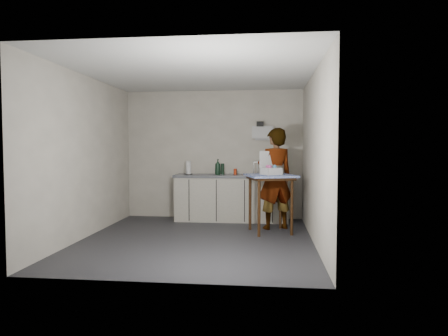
# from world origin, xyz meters

# --- Properties ---
(ground) EXTENTS (4.00, 4.00, 0.00)m
(ground) POSITION_xyz_m (0.00, 0.00, 0.00)
(ground) COLOR #29292E
(ground) RESTS_ON ground
(wall_back) EXTENTS (3.60, 0.02, 2.60)m
(wall_back) POSITION_xyz_m (0.00, 1.99, 1.30)
(wall_back) COLOR #BCB4A4
(wall_back) RESTS_ON ground
(wall_right) EXTENTS (0.02, 4.00, 2.60)m
(wall_right) POSITION_xyz_m (1.79, 0.00, 1.30)
(wall_right) COLOR #BCB4A4
(wall_right) RESTS_ON ground
(wall_left) EXTENTS (0.02, 4.00, 2.60)m
(wall_left) POSITION_xyz_m (-1.79, 0.00, 1.30)
(wall_left) COLOR #BCB4A4
(wall_left) RESTS_ON ground
(ceiling) EXTENTS (3.60, 4.00, 0.01)m
(ceiling) POSITION_xyz_m (0.00, 0.00, 2.60)
(ceiling) COLOR white
(ceiling) RESTS_ON wall_back
(kitchen_counter) EXTENTS (2.24, 0.62, 0.91)m
(kitchen_counter) POSITION_xyz_m (0.40, 1.70, 0.43)
(kitchen_counter) COLOR black
(kitchen_counter) RESTS_ON ground
(wall_shelf) EXTENTS (0.42, 0.18, 0.37)m
(wall_shelf) POSITION_xyz_m (1.00, 1.92, 1.75)
(wall_shelf) COLOR silver
(wall_shelf) RESTS_ON ground
(side_table) EXTENTS (0.96, 0.96, 0.99)m
(side_table) POSITION_xyz_m (1.15, 0.67, 0.86)
(side_table) COLOR #3C200D
(side_table) RESTS_ON ground
(standing_man) EXTENTS (0.77, 0.66, 1.79)m
(standing_man) POSITION_xyz_m (1.23, 0.99, 0.89)
(standing_man) COLOR #B2A593
(standing_man) RESTS_ON ground
(soap_bottle) EXTENTS (0.16, 0.16, 0.31)m
(soap_bottle) POSITION_xyz_m (0.13, 1.63, 1.06)
(soap_bottle) COLOR black
(soap_bottle) RESTS_ON kitchen_counter
(soda_can) EXTENTS (0.06, 0.06, 0.12)m
(soda_can) POSITION_xyz_m (0.47, 1.72, 0.97)
(soda_can) COLOR red
(soda_can) RESTS_ON kitchen_counter
(dark_bottle) EXTENTS (0.06, 0.06, 0.22)m
(dark_bottle) POSITION_xyz_m (0.22, 1.70, 1.02)
(dark_bottle) COLOR black
(dark_bottle) RESTS_ON kitchen_counter
(paper_towel) EXTENTS (0.15, 0.15, 0.27)m
(paper_towel) POSITION_xyz_m (-0.45, 1.61, 1.04)
(paper_towel) COLOR black
(paper_towel) RESTS_ON kitchen_counter
(dish_rack) EXTENTS (0.37, 0.28, 0.26)m
(dish_rack) POSITION_xyz_m (0.99, 1.66, 0.97)
(dish_rack) COLOR silver
(dish_rack) RESTS_ON kitchen_counter
(bakery_box) EXTENTS (0.39, 0.40, 0.40)m
(bakery_box) POSITION_xyz_m (1.15, 0.71, 1.08)
(bakery_box) COLOR silver
(bakery_box) RESTS_ON side_table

